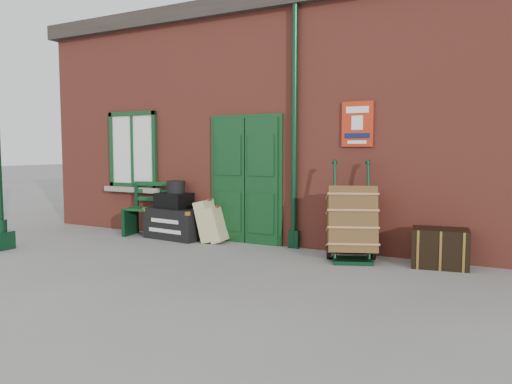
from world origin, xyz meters
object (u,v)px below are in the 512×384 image
Objects in this scene: bench at (170,208)px; dark_trunk at (440,248)px; houdini_trunk at (177,223)px; porter_trolley at (352,223)px.

dark_trunk is (4.89, -0.15, -0.26)m from bench.
houdini_trunk is (0.22, -0.10, -0.25)m from bench.
bench is 2.36× the size of dark_trunk.
dark_trunk is (4.67, -0.05, -0.01)m from houdini_trunk.
bench is at bearing 168.41° from dark_trunk.
houdini_trunk is at bearing -36.11° from bench.
dark_trunk is (1.24, 0.16, -0.29)m from porter_trolley.
porter_trolley is (3.43, -0.21, 0.29)m from houdini_trunk.
bench is 3.66m from porter_trolley.
porter_trolley is 1.28m from dark_trunk.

